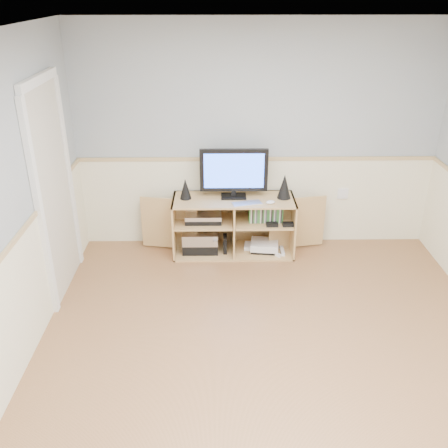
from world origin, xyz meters
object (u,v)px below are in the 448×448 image
at_px(keyboard, 247,203).
at_px(game_consoles, 263,246).
at_px(monitor, 234,172).
at_px(media_cabinet, 233,223).

xyz_separation_m(keyboard, game_consoles, (0.21, 0.13, -0.59)).
distance_m(monitor, keyboard, 0.37).
xyz_separation_m(media_cabinet, keyboard, (0.14, -0.20, 0.32)).
height_order(media_cabinet, monitor, monitor).
bearing_deg(monitor, game_consoles, -9.98).
xyz_separation_m(media_cabinet, game_consoles, (0.34, -0.07, -0.26)).
distance_m(media_cabinet, game_consoles, 0.44).
bearing_deg(keyboard, game_consoles, 17.12).
bearing_deg(media_cabinet, monitor, -90.00).
height_order(monitor, keyboard, monitor).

